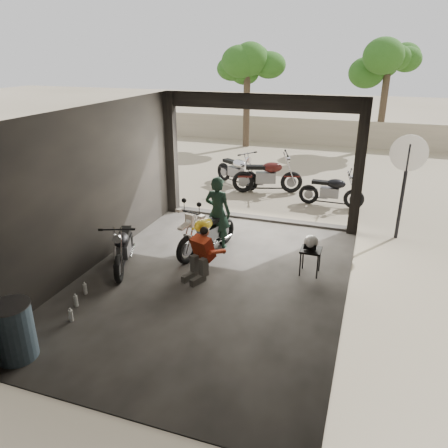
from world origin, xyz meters
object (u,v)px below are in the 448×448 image
Objects in this scene: main_bike at (207,230)px; oil_drum at (14,332)px; left_bike at (123,244)px; sign_post at (406,170)px; outside_bike_a at (237,168)px; helmet at (311,242)px; stool at (311,253)px; outside_bike_c at (332,188)px; outside_bike_b at (268,173)px; rider at (218,213)px; mechanic at (199,256)px.

main_bike reaches higher than oil_drum.
sign_post reaches higher than left_bike.
main_bike is 0.96× the size of outside_bike_a.
stool is at bearing -53.69° from helmet.
outside_bike_c is at bearing 90.95° from stool.
main_bike reaches higher than outside_bike_c.
stool is (2.28, -0.25, -0.08)m from main_bike.
outside_bike_b is (1.13, -0.44, 0.05)m from outside_bike_a.
main_bike is at bearing 79.61° from rider.
outside_bike_c is 8.94m from oil_drum.
left_bike is 3.74m from helmet.
rider is 2.23m from helmet.
outside_bike_b reaches higher than outside_bike_c.
oil_drum is at bearing -88.44° from main_bike.
outside_bike_b is 9.02m from oil_drum.
helmet is (-0.02, 0.05, 0.21)m from stool.
main_bike is 0.49m from rider.
rider reaches higher than stool.
left_bike reaches higher than mechanic.
outside_bike_a is 6.25m from helmet.
rider is 2.29m from stool.
left_bike is at bearing 147.02° from outside_bike_c.
outside_bike_a is at bearing 120.80° from stool.
left_bike is at bearing 90.70° from oil_drum.
outside_bike_b is 4.60m from sign_post.
mechanic is at bearing -140.87° from helmet.
sign_post reaches higher than mechanic.
outside_bike_c is 2.73m from sign_post.
main_bike is at bearing -171.70° from helmet.
oil_drum is (0.04, -2.99, -0.08)m from left_bike.
main_bike reaches higher than mechanic.
sign_post is at bearing 63.78° from mechanic.
oil_drum is at bearing -111.12° from left_bike.
left_bike is 0.97× the size of outside_bike_c.
outside_bike_c is 0.65× the size of sign_post.
helmet is (3.21, -5.37, 0.10)m from outside_bike_a.
left_bike is 1.64m from mechanic.
outside_bike_a is 9.34m from oil_drum.
outside_bike_a is 1.98× the size of oil_drum.
left_bike is 0.63× the size of sign_post.
stool is (1.99, 0.89, -0.03)m from mechanic.
outside_bike_b is (0.18, 4.72, 0.08)m from main_bike.
helmet is (0.05, -4.25, 0.15)m from outside_bike_c.
helmet is at bearing -6.61° from left_bike.
outside_bike_c is (3.55, 5.23, 0.01)m from left_bike.
left_bike is 6.40m from sign_post.
main_bike is 5.24m from outside_bike_a.
outside_bike_c is at bearing 66.86° from oil_drum.
left_bike reaches higher than helmet.
outside_bike_b is at bearing 112.82° from stool.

